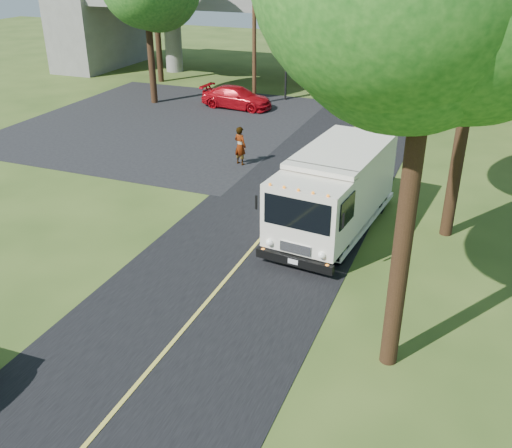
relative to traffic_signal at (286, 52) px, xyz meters
The scene contains 10 objects.
ground 26.87m from the traffic_signal, 77.01° to the right, with size 120.00×120.00×0.00m, color #33491A.
road 17.38m from the traffic_signal, 69.44° to the right, with size 7.00×90.00×0.02m, color black.
parking_lot 9.96m from the traffic_signal, 122.01° to the right, with size 16.00×18.00×0.01m, color black.
lane_line 17.38m from the traffic_signal, 69.44° to the right, with size 0.12×90.00×0.01m, color gold.
overpass 8.59m from the traffic_signal, 45.00° to the left, with size 54.00×10.00×7.30m.
traffic_signal is the anchor object (origin of this frame).
utility_pole 2.86m from the traffic_signal, 126.87° to the right, with size 1.60×0.26×9.00m.
step_van 20.03m from the traffic_signal, 65.74° to the right, with size 3.38×7.44×3.03m.
red_sedan 4.66m from the traffic_signal, 125.01° to the right, with size 1.92×4.73×1.37m, color #AF0A13.
pedestrian 13.36m from the traffic_signal, 80.38° to the right, with size 0.69×0.45×1.88m, color gray.
Camera 1 is at (6.67, -11.07, 9.62)m, focal length 40.00 mm.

